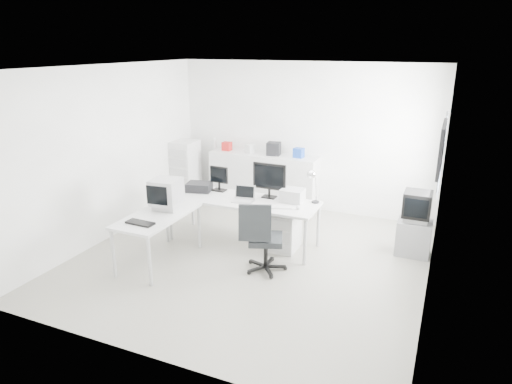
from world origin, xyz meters
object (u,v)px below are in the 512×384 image
at_px(crt_monitor, 166,193).
at_px(sideboard, 264,181).
at_px(laser_printer, 292,195).
at_px(crt_tv, 417,207).
at_px(inkjet_printer, 199,187).
at_px(office_chair, 266,236).
at_px(laptop, 243,195).
at_px(main_desk, 243,221).
at_px(side_desk, 159,238).
at_px(tv_cabinet, 413,238).
at_px(drawer_pedestal, 285,231).
at_px(lcd_monitor_large, 269,180).
at_px(lcd_monitor_small, 219,179).
at_px(filing_cabinet, 186,172).

distance_m(crt_monitor, sideboard, 2.69).
relative_size(laser_printer, crt_tv, 0.69).
height_order(inkjet_printer, office_chair, office_chair).
bearing_deg(laptop, main_desk, 108.63).
bearing_deg(laser_printer, side_desk, -140.40).
height_order(office_chair, tv_cabinet, office_chair).
relative_size(laser_printer, tv_cabinet, 0.63).
distance_m(side_desk, drawer_pedestal, 1.93).
distance_m(lcd_monitor_large, laser_printer, 0.44).
distance_m(lcd_monitor_large, crt_tv, 2.27).
bearing_deg(crt_tv, lcd_monitor_small, -172.55).
height_order(laptop, crt_tv, crt_tv).
relative_size(main_desk, lcd_monitor_large, 4.18).
bearing_deg(drawer_pedestal, main_desk, -175.91).
height_order(main_desk, filing_cabinet, filing_cabinet).
distance_m(laptop, laser_printer, 0.77).
bearing_deg(drawer_pedestal, filing_cabinet, 152.64).
relative_size(inkjet_printer, filing_cabinet, 0.32).
distance_m(laser_printer, crt_monitor, 1.93).
height_order(lcd_monitor_small, crt_monitor, crt_monitor).
bearing_deg(laptop, tv_cabinet, 8.81).
bearing_deg(sideboard, drawer_pedestal, -58.05).
xyz_separation_m(side_desk, office_chair, (1.54, 0.38, 0.15)).
bearing_deg(filing_cabinet, sideboard, 12.46).
distance_m(main_desk, lcd_monitor_small, 0.84).
height_order(side_desk, lcd_monitor_small, lcd_monitor_small).
height_order(drawer_pedestal, crt_monitor, crt_monitor).
relative_size(side_desk, tv_cabinet, 2.57).
bearing_deg(main_desk, lcd_monitor_large, 35.54).
relative_size(laptop, crt_tv, 0.68).
distance_m(side_desk, lcd_monitor_large, 1.92).
height_order(side_desk, crt_tv, crt_tv).
height_order(lcd_monitor_small, lcd_monitor_large, lcd_monitor_large).
relative_size(main_desk, inkjet_printer, 6.03).
bearing_deg(laser_printer, office_chair, -93.62).
distance_m(drawer_pedestal, laptop, 0.87).
relative_size(drawer_pedestal, filing_cabinet, 0.48).
bearing_deg(drawer_pedestal, laser_printer, 73.61).
relative_size(laptop, filing_cabinet, 0.27).
bearing_deg(side_desk, laptop, 48.01).
bearing_deg(lcd_monitor_large, office_chair, -69.21).
xyz_separation_m(drawer_pedestal, filing_cabinet, (-2.63, 1.36, 0.33)).
bearing_deg(inkjet_printer, crt_monitor, -103.50).
distance_m(sideboard, filing_cabinet, 1.61).
distance_m(side_desk, filing_cabinet, 2.75).
height_order(laptop, crt_monitor, crt_monitor).
relative_size(lcd_monitor_large, tv_cabinet, 1.05).
relative_size(main_desk, lcd_monitor_small, 5.94).
distance_m(lcd_monitor_small, laptop, 0.70).
height_order(main_desk, drawer_pedestal, main_desk).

